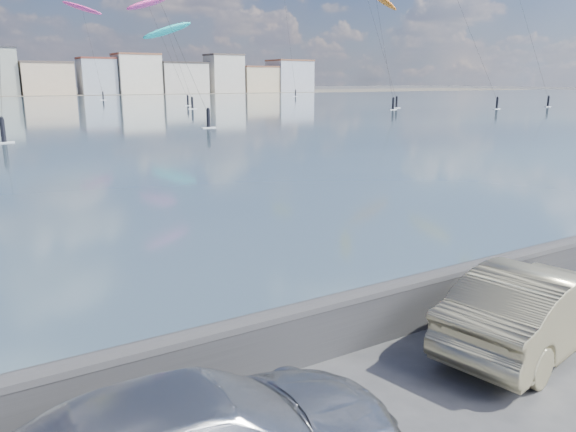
# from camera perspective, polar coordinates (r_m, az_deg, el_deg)

# --- Properties ---
(seawall) EXTENTS (400.00, 0.36, 1.08)m
(seawall) POSITION_cam_1_polar(r_m,az_deg,el_deg) (9.27, -1.07, -12.20)
(seawall) COLOR #28282B
(seawall) RESTS_ON ground
(car_champagne) EXTENTS (4.76, 2.47, 1.49)m
(car_champagne) POSITION_cam_1_polar(r_m,az_deg,el_deg) (10.92, 23.83, -8.37)
(car_champagne) COLOR #C0B384
(car_champagne) RESTS_ON ground
(kitesurfer_0) EXTENTS (9.90, 11.13, 20.44)m
(kitesurfer_0) POSITION_cam_1_polar(r_m,az_deg,el_deg) (112.17, -14.05, 20.13)
(kitesurfer_0) COLOR #E5338C
(kitesurfer_0) RESTS_ON ground
(kitesurfer_6) EXTENTS (9.82, 18.99, 24.05)m
(kitesurfer_6) POSITION_cam_1_polar(r_m,az_deg,el_deg) (154.91, -20.19, 19.15)
(kitesurfer_6) COLOR #E5338C
(kitesurfer_6) RESTS_ON ground
(kitesurfer_10) EXTENTS (9.80, 16.64, 15.66)m
(kitesurfer_10) POSITION_cam_1_polar(r_m,az_deg,el_deg) (108.13, -12.14, 17.89)
(kitesurfer_10) COLOR #19BFBF
(kitesurfer_10) RESTS_ON ground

